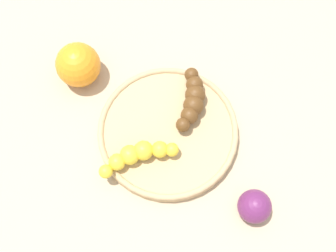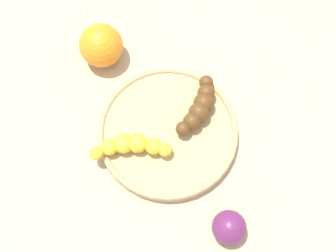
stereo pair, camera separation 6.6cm
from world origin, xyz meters
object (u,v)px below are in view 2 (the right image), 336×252
banana_yellow (130,146)px  orange_fruit (101,46)px  fruit_bowl (168,132)px  banana_overripe (199,107)px  plum_purple (229,227)px

banana_yellow → orange_fruit: size_ratio=1.41×
fruit_bowl → orange_fruit: bearing=162.5°
fruit_bowl → banana_overripe: size_ratio=2.02×
fruit_bowl → banana_yellow: banana_yellow is taller
banana_overripe → orange_fruit: (-0.20, -0.00, 0.00)m
fruit_bowl → banana_yellow: bearing=-116.9°
banana_yellow → fruit_bowl: bearing=-64.5°
fruit_bowl → banana_yellow: size_ratio=2.15×
plum_purple → orange_fruit: size_ratio=0.68×
banana_yellow → orange_fruit: bearing=14.4°
fruit_bowl → orange_fruit: 0.19m
plum_purple → fruit_bowl: bearing=154.8°
banana_overripe → orange_fruit: orange_fruit is taller
banana_overripe → fruit_bowl: bearing=-121.0°
plum_purple → orange_fruit: bearing=158.7°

